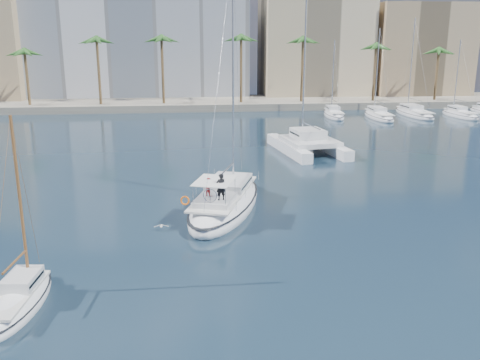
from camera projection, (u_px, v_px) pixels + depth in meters
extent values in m
plane|color=black|center=(233.00, 227.00, 35.97)|extent=(160.00, 160.00, 0.00)
cube|color=gray|center=(202.00, 103.00, 94.30)|extent=(120.00, 14.00, 1.20)
cube|color=silver|center=(135.00, 25.00, 101.06)|extent=(42.00, 16.00, 28.00)
cube|color=#CBB692|center=(314.00, 47.00, 102.61)|extent=(20.00, 14.00, 20.00)
cube|color=tan|center=(418.00, 52.00, 102.93)|extent=(18.00, 12.00, 18.00)
cylinder|color=brown|center=(202.00, 78.00, 89.23)|extent=(0.44, 0.44, 10.50)
sphere|color=#295820|center=(201.00, 46.00, 87.84)|extent=(3.60, 3.60, 3.60)
cylinder|color=brown|center=(398.00, 77.00, 92.59)|extent=(0.44, 0.44, 10.50)
sphere|color=#295820|center=(401.00, 46.00, 91.20)|extent=(3.60, 3.60, 3.60)
ellipsoid|color=white|center=(225.00, 205.00, 39.23)|extent=(7.95, 13.49, 2.67)
ellipsoid|color=black|center=(225.00, 200.00, 39.13)|extent=(8.02, 13.62, 0.18)
cube|color=silver|center=(224.00, 193.00, 38.73)|extent=(5.81, 10.06, 0.12)
cube|color=silver|center=(229.00, 183.00, 40.03)|extent=(3.94, 4.86, 0.60)
cube|color=black|center=(229.00, 182.00, 40.02)|extent=(3.80, 4.39, 0.14)
cylinder|color=#B7BABF|center=(233.00, 71.00, 39.26)|extent=(0.15, 0.15, 16.85)
cylinder|color=#B7BABF|center=(225.00, 171.00, 38.66)|extent=(1.75, 4.96, 0.11)
cube|color=silver|center=(215.00, 200.00, 36.34)|extent=(3.33, 3.82, 0.36)
cube|color=silver|center=(214.00, 181.00, 35.86)|extent=(3.33, 3.82, 0.04)
torus|color=silver|center=(210.00, 196.00, 35.00)|extent=(0.92, 0.36, 0.96)
torus|color=#D5560B|center=(185.00, 201.00, 34.94)|extent=(0.66, 0.39, 0.64)
imported|color=black|center=(221.00, 187.00, 35.46)|extent=(0.76, 0.62, 1.82)
imported|color=maroon|center=(208.00, 187.00, 36.41)|extent=(0.79, 0.79, 1.29)
ellipsoid|color=white|center=(19.00, 304.00, 25.26)|extent=(2.73, 6.75, 1.54)
ellipsoid|color=black|center=(19.00, 300.00, 25.20)|extent=(2.75, 6.81, 0.18)
cube|color=silver|center=(17.00, 294.00, 24.99)|extent=(1.97, 5.05, 0.12)
cube|color=silver|center=(22.00, 280.00, 25.62)|extent=(1.60, 2.28, 0.60)
cube|color=black|center=(22.00, 279.00, 25.62)|extent=(1.60, 2.03, 0.14)
cylinder|color=brown|center=(20.00, 200.00, 25.35)|extent=(0.15, 0.15, 8.12)
cylinder|color=brown|center=(15.00, 262.00, 24.75)|extent=(0.38, 2.65, 0.11)
cube|color=white|center=(288.00, 148.00, 58.05)|extent=(2.94, 11.43, 1.10)
cube|color=white|center=(326.00, 146.00, 59.15)|extent=(2.94, 11.43, 1.10)
cube|color=silver|center=(310.00, 141.00, 57.87)|extent=(5.99, 6.97, 0.50)
cube|color=silver|center=(308.00, 134.00, 58.21)|extent=(3.62, 3.85, 1.00)
cube|color=black|center=(308.00, 133.00, 58.20)|extent=(3.57, 3.41, 0.18)
cylinder|color=#B7BABF|center=(304.00, 66.00, 57.92)|extent=(0.18, 0.18, 15.17)
ellipsoid|color=silver|center=(161.00, 226.00, 35.14)|extent=(0.20, 0.38, 0.18)
sphere|color=silver|center=(161.00, 225.00, 35.31)|extent=(0.10, 0.10, 0.10)
cube|color=gray|center=(157.00, 226.00, 35.11)|extent=(0.44, 0.16, 0.10)
cube|color=gray|center=(165.00, 226.00, 35.16)|extent=(0.44, 0.16, 0.10)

